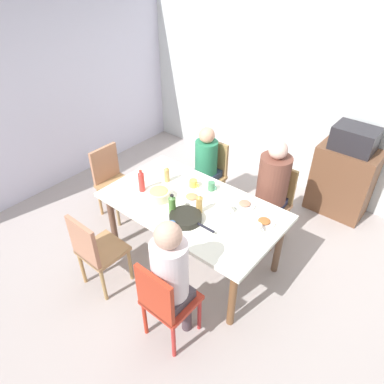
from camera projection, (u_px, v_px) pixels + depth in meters
ground_plane at (192, 256)px, 3.96m from camera, size 5.85×5.85×0.00m
wall_back at (299, 92)px, 4.54m from camera, size 5.12×0.12×2.60m
wall_left at (42, 93)px, 4.49m from camera, size 0.12×4.44×2.60m
dining_table at (192, 210)px, 3.56m from camera, size 1.82×1.03×0.75m
chair_0 at (210, 171)px, 4.45m from camera, size 0.40×0.40×0.90m
person_0 at (205, 163)px, 4.29m from camera, size 0.30×0.30×1.15m
chair_1 at (112, 178)px, 4.32m from camera, size 0.40×0.40×0.90m
chair_2 at (165, 300)px, 2.86m from camera, size 0.40×0.40×0.90m
person_2 at (171, 273)px, 2.77m from camera, size 0.30×0.30×1.28m
chair_3 at (95, 249)px, 3.34m from camera, size 0.40×0.40×0.90m
chair_4 at (273, 199)px, 3.98m from camera, size 0.40×0.40×0.90m
person_4 at (272, 184)px, 3.77m from camera, size 0.34×0.34×1.28m
plate_0 at (245, 204)px, 3.49m from camera, size 0.21×0.21×0.04m
plate_1 at (192, 197)px, 3.59m from camera, size 0.22×0.22×0.04m
plate_2 at (264, 222)px, 3.28m from camera, size 0.21×0.21×0.04m
bowl_0 at (159, 194)px, 3.56m from camera, size 0.23×0.23×0.12m
serving_pan at (186, 218)px, 3.30m from camera, size 0.49×0.31×0.06m
cup_0 at (211, 186)px, 3.69m from camera, size 0.11×0.07×0.10m
cup_1 at (227, 209)px, 3.38m from camera, size 0.12×0.09×0.09m
cup_2 at (257, 228)px, 3.16m from camera, size 0.12×0.09×0.08m
cup_3 at (193, 183)px, 3.75m from camera, size 0.12×0.09×0.08m
cup_4 at (172, 227)px, 3.18m from camera, size 0.11×0.07×0.09m
bottle_0 at (167, 174)px, 3.80m from camera, size 0.06×0.06×0.19m
bottle_1 at (141, 181)px, 3.64m from camera, size 0.07×0.07×0.25m
bottle_2 at (199, 204)px, 3.36m from camera, size 0.06×0.06×0.21m
bottle_3 at (172, 205)px, 3.35m from camera, size 0.07×0.07×0.21m
side_cabinet at (342, 181)px, 4.39m from camera, size 0.70×0.44×0.90m
microwave at (355, 139)px, 4.04m from camera, size 0.48×0.36×0.28m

